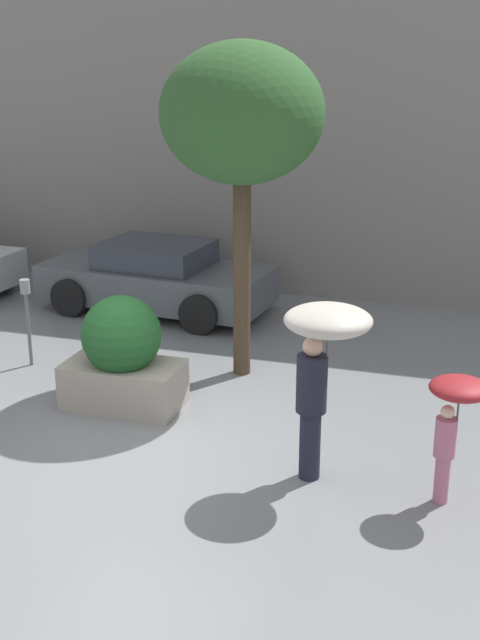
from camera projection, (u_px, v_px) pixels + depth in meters
name	position (u px, v px, depth m)	size (l,w,h in m)	color
ground_plane	(141.00, 443.00, 9.19)	(40.00, 40.00, 0.00)	slate
building_facade	(285.00, 128.00, 14.14)	(18.00, 0.30, 6.00)	gray
planter_box	(122.00, 356.00, 9.96)	(1.46, 1.00, 1.45)	#9E9384
person_adult	(322.00, 348.00, 7.98)	(0.88, 0.88, 1.89)	#1E1E2D
person_child	(455.00, 409.00, 7.67)	(0.59, 0.59, 1.32)	#B76684
parked_car_near	(156.00, 278.00, 13.81)	(4.05, 2.18, 1.20)	#4C5156
street_tree	(242.00, 117.00, 10.13)	(2.11, 2.11, 4.43)	#423323
parking_meter	(27.00, 304.00, 11.22)	(0.14, 0.14, 1.27)	#595B60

